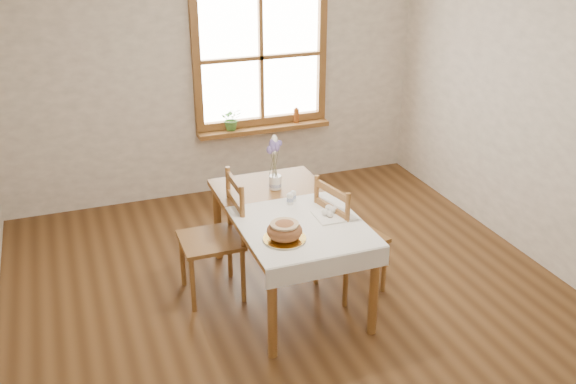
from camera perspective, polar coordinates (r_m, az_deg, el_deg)
name	(u,v)px	position (r m, az deg, el deg)	size (l,w,h in m)	color
ground	(301,311)	(5.14, 1.19, -10.49)	(5.00, 5.00, 0.00)	brown
room_walls	(303,101)	(4.39, 1.38, 8.10)	(4.60, 5.10, 2.65)	white
window	(261,57)	(6.87, -2.44, 11.87)	(1.46, 0.08, 1.46)	brown
window_sill	(264,128)	(7.01, -2.16, 5.68)	(1.46, 0.20, 0.05)	brown
dining_table	(288,219)	(5.04, 0.00, -2.43)	(0.90, 1.60, 0.75)	brown
table_linen	(302,226)	(4.74, 1.28, -3.02)	(0.91, 0.99, 0.01)	white
chair_left	(210,239)	(5.13, -6.91, -4.13)	(0.47, 0.49, 1.01)	brown
chair_right	(351,235)	(5.19, 5.63, -3.79)	(0.46, 0.48, 0.99)	brown
bread_plate	(285,239)	(4.54, -0.31, -4.21)	(0.30, 0.30, 0.02)	white
bread_loaf	(285,229)	(4.50, -0.31, -3.33)	(0.25, 0.25, 0.14)	brown
egg_napkin	(334,216)	(4.88, 4.14, -2.10)	(0.29, 0.25, 0.01)	white
eggs	(334,212)	(4.87, 4.15, -1.77)	(0.22, 0.20, 0.05)	silver
salt_shaker	(290,198)	(5.04, 0.18, -0.57)	(0.05, 0.05, 0.10)	white
pepper_shaker	(293,196)	(5.10, 0.46, -0.33)	(0.05, 0.05, 0.09)	white
flower_vase	(275,183)	(5.33, -1.14, 0.80)	(0.10, 0.10, 0.11)	white
lavender_bouquet	(275,158)	(5.24, -1.16, 3.08)	(0.18, 0.18, 0.34)	#635291
potted_plant	(232,121)	(6.88, -5.02, 6.27)	(0.22, 0.24, 0.19)	#447B31
amber_bottle	(296,115)	(7.10, 0.74, 6.87)	(0.06, 0.06, 0.17)	#9B4D1C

